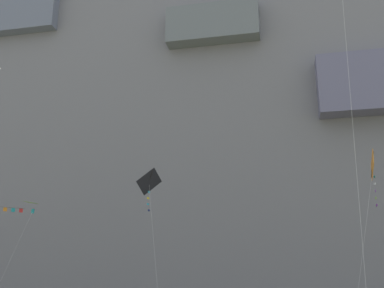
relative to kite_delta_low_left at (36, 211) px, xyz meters
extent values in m
cube|color=gray|center=(17.75, 25.63, 29.41)|extent=(180.00, 30.97, 82.02)
cube|color=slate|center=(-13.41, 10.04, 32.31)|extent=(16.23, 3.09, 8.73)
cube|color=slate|center=(17.75, 10.01, 25.59)|extent=(12.25, 4.15, 5.22)
pyramid|color=#8CCC33|center=(0.09, 0.01, 0.15)|extent=(1.75, 2.11, 0.27)
cube|color=teal|center=(-0.47, 0.22, -0.02)|extent=(0.49, 0.23, 0.55)
cylinder|color=silver|center=(-1.80, -1.30, -5.75)|extent=(2.67, 3.05, 11.46)
cylinder|color=black|center=(-3.77, 0.24, 0.51)|extent=(3.12, 2.69, 0.02)
cube|color=orange|center=(-3.77, 0.24, 0.28)|extent=(0.31, 0.28, 0.42)
cube|color=teal|center=(-3.15, 0.77, 0.28)|extent=(0.33, 0.30, 0.42)
cube|color=red|center=(-2.53, 1.30, 0.28)|extent=(0.33, 0.29, 0.42)
cube|color=orange|center=(32.44, -9.46, 0.96)|extent=(0.42, 2.53, 2.52)
cylinder|color=black|center=(32.44, -9.46, 0.96)|extent=(0.43, 0.06, 2.06)
cube|color=teal|center=(32.48, -9.46, 0.02)|extent=(0.06, 0.30, 0.15)
cube|color=white|center=(32.45, -9.46, -0.50)|extent=(0.09, 0.30, 0.15)
cube|color=purple|center=(32.44, -9.46, -1.03)|extent=(0.06, 0.30, 0.15)
cube|color=#8CCC33|center=(32.41, -9.46, -1.55)|extent=(0.04, 0.30, 0.15)
cube|color=purple|center=(32.42, -9.46, -2.07)|extent=(0.05, 0.30, 0.15)
cylinder|color=silver|center=(31.01, -10.25, -5.42)|extent=(2.88, 1.60, 12.13)
cylinder|color=silver|center=(29.23, -24.09, -0.24)|extent=(0.88, 2.72, 22.47)
cube|color=black|center=(15.93, -11.65, -0.06)|extent=(1.56, 1.64, 2.13)
cylinder|color=black|center=(15.93, -11.65, -0.06)|extent=(0.66, 0.33, 1.70)
cube|color=#38B2D1|center=(15.94, -11.65, -0.89)|extent=(0.10, 0.26, 0.13)
cube|color=yellow|center=(15.89, -11.65, -1.34)|extent=(0.13, 0.25, 0.13)
cube|color=#38B2D1|center=(15.89, -11.65, -1.80)|extent=(0.10, 0.26, 0.13)
cube|color=navy|center=(15.97, -11.65, -2.26)|extent=(0.08, 0.26, 0.13)
cylinder|color=silver|center=(16.98, -13.20, -5.91)|extent=(2.11, 3.12, 11.14)
camera|label=1|loc=(26.15, -45.16, -7.71)|focal=44.00mm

